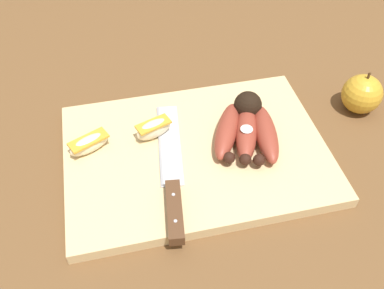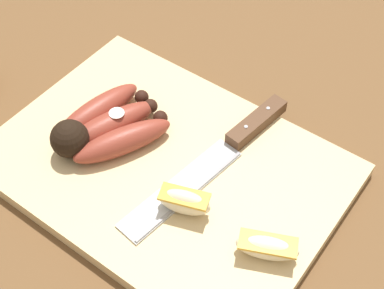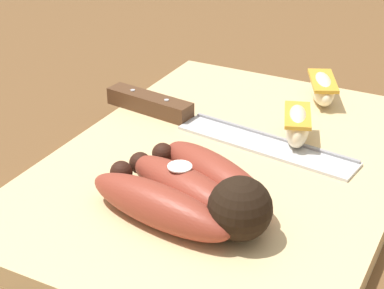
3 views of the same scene
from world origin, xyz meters
TOP-DOWN VIEW (x-y plane):
  - ground_plane at (0.00, 0.00)m, footprint 6.00×6.00m
  - cutting_board at (0.02, 0.01)m, footprint 0.43×0.30m
  - banana_bunch at (0.11, 0.02)m, footprint 0.13×0.16m
  - chefs_knife at (-0.04, -0.06)m, footprint 0.07×0.28m
  - apple_wedge_near at (-0.15, 0.04)m, footprint 0.07×0.05m
  - apple_wedge_middle at (-0.05, 0.05)m, footprint 0.07×0.04m
  - whole_apple at (0.34, 0.06)m, footprint 0.07×0.07m

SIDE VIEW (x-z plane):
  - ground_plane at x=0.00m, z-range 0.00..0.00m
  - cutting_board at x=0.02m, z-range 0.00..0.02m
  - chefs_knife at x=-0.04m, z-range 0.02..0.04m
  - apple_wedge_near at x=-0.15m, z-range 0.02..0.05m
  - whole_apple at x=0.34m, z-range -0.01..0.08m
  - apple_wedge_middle at x=-0.05m, z-range 0.02..0.06m
  - banana_bunch at x=0.11m, z-range 0.01..0.06m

